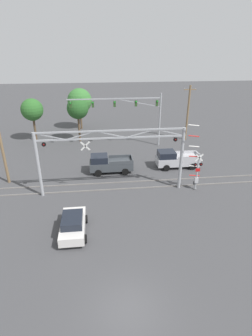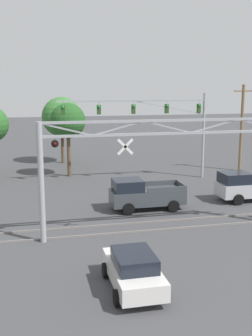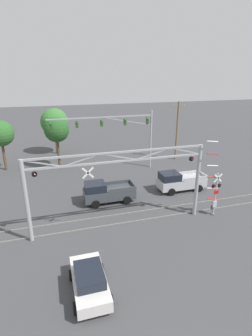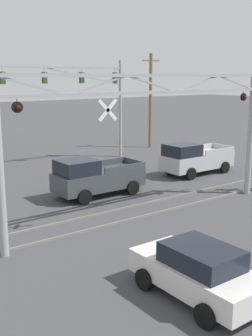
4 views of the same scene
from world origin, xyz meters
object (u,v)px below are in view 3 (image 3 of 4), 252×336
background_tree_far_right_verge (55,122)px  sedan_waiting (89,280)px  pickup_truck_following (179,181)px  background_tree_beyond_span (57,130)px  traffic_signal_span (123,129)px  utility_pole_right (177,130)px  crossing_gantry (119,179)px  pickup_truck_lead (107,192)px  crossing_signal_mast (214,192)px  background_tree_far_left_verge (1,134)px

background_tree_far_right_verge → sedan_waiting: bearing=-89.0°
background_tree_far_right_verge → pickup_truck_following: bearing=-56.3°
background_tree_beyond_span → traffic_signal_span: bearing=-21.9°
utility_pole_right → background_tree_beyond_span: size_ratio=1.24×
background_tree_beyond_span → background_tree_far_right_verge: background_tree_far_right_verge is taller
crossing_gantry → utility_pole_right: size_ratio=1.70×
pickup_truck_lead → background_tree_beyond_span: size_ratio=0.74×
pickup_truck_following → crossing_signal_mast: bearing=-85.9°
pickup_truck_lead → utility_pole_right: (12.29, 10.18, 3.17)m
traffic_signal_span → utility_pole_right: bearing=13.7°
background_tree_far_right_verge → background_tree_beyond_span: bearing=-89.7°
background_tree_beyond_span → pickup_truck_following: bearing=-43.0°
sedan_waiting → pickup_truck_lead: bearing=72.5°
crossing_gantry → background_tree_beyond_span: (-3.86, 15.81, 0.80)m
crossing_signal_mast → traffic_signal_span: size_ratio=0.53×
background_tree_beyond_span → utility_pole_right: bearing=-4.0°
crossing_signal_mast → pickup_truck_lead: size_ratio=1.39×
pickup_truck_following → sedan_waiting: pickup_truck_following is taller
crossing_gantry → crossing_signal_mast: bearing=-3.6°
utility_pole_right → background_tree_beyond_span: 16.15m
crossing_signal_mast → sedan_waiting: (-11.55, -5.53, -1.34)m
crossing_gantry → pickup_truck_following: crossing_gantry is taller
background_tree_far_left_verge → background_tree_far_right_verge: size_ratio=0.92×
pickup_truck_lead → crossing_gantry: bearing=-89.3°
pickup_truck_lead → background_tree_beyond_span: bearing=108.6°
pickup_truck_following → background_tree_far_left_verge: 22.09m
pickup_truck_following → sedan_waiting: (-11.16, -10.98, -0.20)m
crossing_gantry → crossing_signal_mast: 8.43m
traffic_signal_span → background_tree_far_left_verge: bearing=164.0°
pickup_truck_lead → background_tree_far_right_verge: 18.74m
crossing_signal_mast → background_tree_far_right_verge: background_tree_far_right_verge is taller
utility_pole_right → background_tree_far_right_verge: size_ratio=1.18×
background_tree_far_right_verge → traffic_signal_span: bearing=-51.3°
crossing_signal_mast → pickup_truck_following: bearing=94.1°
pickup_truck_lead → utility_pole_right: utility_pole_right is taller
pickup_truck_lead → background_tree_far_left_verge: bearing=130.3°
sedan_waiting → background_tree_far_left_verge: background_tree_far_left_verge is taller
crossing_gantry → utility_pole_right: (12.23, 14.69, 0.06)m
pickup_truck_lead → utility_pole_right: size_ratio=0.60×
crossing_gantry → pickup_truck_lead: size_ratio=2.86×
pickup_truck_following → background_tree_beyond_span: background_tree_beyond_span is taller
pickup_truck_following → utility_pole_right: (4.45, 9.75, 3.17)m
traffic_signal_span → background_tree_far_left_verge: 15.02m
pickup_truck_lead → utility_pole_right: 16.27m
crossing_signal_mast → background_tree_far_right_verge: (-12.07, 22.97, 2.66)m
utility_pole_right → crossing_signal_mast: bearing=-104.9°
traffic_signal_span → background_tree_beyond_span: traffic_signal_span is taller
crossing_gantry → background_tree_far_left_verge: background_tree_far_left_verge is taller
crossing_signal_mast → sedan_waiting: size_ratio=1.67×
traffic_signal_span → background_tree_far_right_verge: bearing=128.7°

